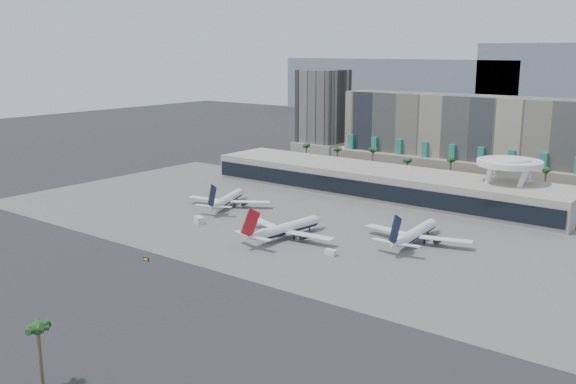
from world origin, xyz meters
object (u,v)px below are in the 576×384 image
Objects in this scene: airliner_left at (227,199)px; airliner_centre at (286,228)px; service_vehicle_a at (199,220)px; airliner_right at (415,233)px; taxiway_sign at (146,259)px; service_vehicle_b at (331,252)px.

airliner_left is 0.89× the size of airliner_centre.
airliner_right is at bearing 43.76° from service_vehicle_a.
service_vehicle_a is (9.03, -25.46, -2.04)m from airliner_left.
service_vehicle_a is 2.33× the size of taxiway_sign.
airliner_left is 75.63m from service_vehicle_b.
service_vehicle_b is at bearing -42.16° from airliner_left.
airliner_right is 32.63m from service_vehicle_b.
airliner_centre is at bearing 60.91° from taxiway_sign.
airliner_left is 16.21× the size of taxiway_sign.
airliner_centre is 50.64m from taxiway_sign.
airliner_left reaches higher than service_vehicle_a.
service_vehicle_b is at bearing -122.17° from airliner_right.
airliner_left is 9.77× the size of service_vehicle_b.
service_vehicle_a reaches higher than taxiway_sign.
service_vehicle_a is (-76.97, -27.23, -2.22)m from airliner_right.
airliner_centre is at bearing -154.08° from airliner_right.
service_vehicle_b is (61.61, -1.45, -0.32)m from service_vehicle_a.
airliner_centre is at bearing -44.73° from airliner_left.
airliner_centre is (47.32, -20.49, 0.22)m from airliner_left.
airliner_left is at bearing 106.16° from taxiway_sign.
service_vehicle_b reaches higher than taxiway_sign.
airliner_right is 90.26m from taxiway_sign.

